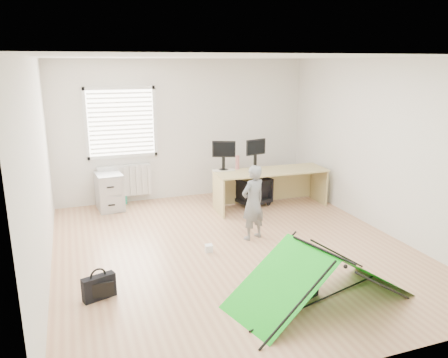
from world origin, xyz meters
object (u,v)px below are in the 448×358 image
object	(u,v)px
kite	(321,276)
filing_cabinet	(109,191)
monitor_right	(255,157)
thermos	(237,162)
laptop_bag	(99,287)
office_chair	(252,191)
duffel_bag	(296,289)
storage_crate	(257,191)
monitor_left	(223,160)
desk	(271,189)
person	(253,203)

from	to	relation	value
kite	filing_cabinet	bearing A→B (deg)	99.09
monitor_right	thermos	distance (m)	0.36
filing_cabinet	laptop_bag	xyz separation A→B (m)	(-0.42, -3.20, -0.20)
office_chair	duffel_bag	bearing A→B (deg)	59.90
filing_cabinet	storage_crate	distance (m)	2.87
monitor_left	kite	size ratio (longest dim) A/B	0.21
kite	laptop_bag	bearing A→B (deg)	142.83
filing_cabinet	office_chair	xyz separation A→B (m)	(2.57, -0.62, -0.07)
monitor_left	thermos	size ratio (longest dim) A/B	1.63
desk	office_chair	world-z (taller)	desk
person	laptop_bag	size ratio (longest dim) A/B	3.07
monitor_left	laptop_bag	xyz separation A→B (m)	(-2.44, -2.61, -0.77)
filing_cabinet	office_chair	world-z (taller)	filing_cabinet
monitor_left	monitor_right	bearing A→B (deg)	22.83
monitor_left	kite	xyz separation A→B (m)	(-0.08, -3.52, -0.59)
office_chair	storage_crate	distance (m)	0.46
monitor_right	office_chair	xyz separation A→B (m)	(-0.07, -0.03, -0.64)
thermos	person	world-z (taller)	person
monitor_left	person	world-z (taller)	person
monitor_right	thermos	size ratio (longest dim) A/B	1.61
person	thermos	bearing A→B (deg)	-122.64
monitor_left	office_chair	size ratio (longest dim) A/B	0.70
thermos	laptop_bag	size ratio (longest dim) A/B	0.68
monitor_left	duffel_bag	distance (m)	3.47
desk	duffel_bag	bearing A→B (deg)	-108.53
monitor_right	storage_crate	world-z (taller)	monitor_right
office_chair	kite	xyz separation A→B (m)	(-0.64, -3.49, 0.05)
filing_cabinet	storage_crate	bearing A→B (deg)	-11.33
desk	monitor_left	size ratio (longest dim) A/B	4.93
storage_crate	duffel_bag	world-z (taller)	storage_crate
filing_cabinet	laptop_bag	distance (m)	3.23
thermos	laptop_bag	world-z (taller)	thermos
thermos	monitor_right	bearing A→B (deg)	-1.48
person	laptop_bag	bearing A→B (deg)	3.95
laptop_bag	duffel_bag	size ratio (longest dim) A/B	0.73
monitor_left	duffel_bag	world-z (taller)	monitor_left
monitor_right	person	bearing A→B (deg)	-127.92
kite	duffel_bag	xyz separation A→B (m)	(-0.22, 0.16, -0.21)
kite	duffel_bag	distance (m)	0.34
monitor_left	laptop_bag	distance (m)	3.65
monitor_right	office_chair	bearing A→B (deg)	-173.47
desk	duffel_bag	world-z (taller)	desk
storage_crate	duffel_bag	distance (m)	3.85
thermos	person	distance (m)	1.64
monitor_right	storage_crate	bearing A→B (deg)	43.92
kite	duffel_bag	size ratio (longest dim) A/B	3.98
monitor_left	person	distance (m)	1.60
monitor_left	duffel_bag	bearing A→B (deg)	-72.42
person	kite	xyz separation A→B (m)	(-0.00, -1.95, -0.26)
filing_cabinet	duffel_bag	size ratio (longest dim) A/B	1.32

